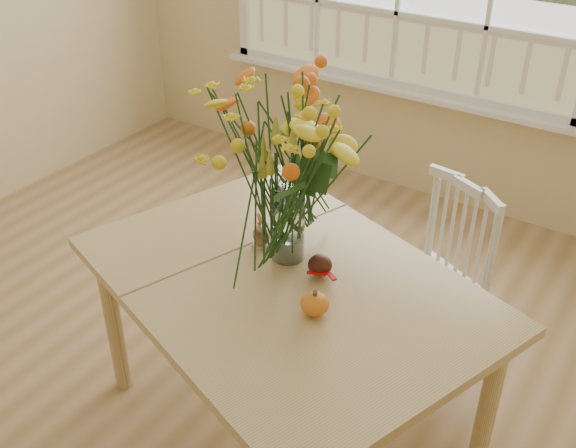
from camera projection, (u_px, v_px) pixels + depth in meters
The scene contains 7 objects.
floor at pixel (162, 380), 3.05m from camera, with size 4.00×4.50×0.01m, color #9E7C4C.
dining_table at pixel (285, 299), 2.45m from camera, with size 1.71×1.46×0.78m.
windsor_chair at pixel (441, 270), 2.91m from camera, with size 0.54×0.53×0.88m.
flower_vase at pixel (288, 157), 2.29m from camera, with size 0.58×0.58×0.69m.
pumpkin at pixel (315, 305), 2.21m from camera, with size 0.10×0.10×0.08m, color orange.
turkey_figurine at pixel (261, 235), 2.56m from camera, with size 0.11×0.10×0.11m.
dark_gourd at pixel (320, 266), 2.40m from camera, with size 0.13×0.09×0.08m.
Camera 1 is at (1.69, -1.52, 2.22)m, focal length 42.00 mm.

